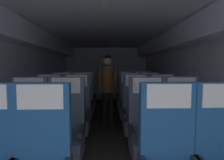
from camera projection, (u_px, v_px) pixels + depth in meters
ground at (106, 132)px, 3.73m from camera, size 3.49×7.92×0.02m
fuselage_shell at (106, 56)px, 3.88m from camera, size 3.37×7.57×2.16m
seat_b_left_window at (28, 134)px, 2.26m from camera, size 0.49×0.49×1.21m
seat_b_left_aisle at (65, 133)px, 2.28m from camera, size 0.49×0.49×1.21m
seat_b_right_aisle at (183, 132)px, 2.33m from camera, size 0.49×0.49×1.21m
seat_b_right_window at (148, 133)px, 2.30m from camera, size 0.49×0.49×1.21m
seat_c_left_window at (49, 115)px, 3.12m from camera, size 0.49×0.49×1.21m
seat_c_left_aisle at (76, 115)px, 3.13m from camera, size 0.49×0.49×1.21m
seat_c_right_aisle at (163, 115)px, 3.16m from camera, size 0.49×0.49×1.21m
seat_c_right_window at (136, 115)px, 3.15m from camera, size 0.49×0.49×1.21m
seat_d_left_window at (61, 105)px, 3.98m from camera, size 0.49×0.49×1.21m
seat_d_left_aisle at (82, 105)px, 3.99m from camera, size 0.49×0.49×1.21m
seat_d_right_aisle at (151, 105)px, 4.02m from camera, size 0.49×0.49×1.21m
seat_d_right_window at (130, 105)px, 4.01m from camera, size 0.49×0.49×1.21m
seat_e_left_window at (70, 98)px, 4.83m from camera, size 0.49×0.49×1.21m
seat_e_left_aisle at (86, 98)px, 4.84m from camera, size 0.49×0.49×1.21m
seat_e_right_aisle at (143, 98)px, 4.89m from camera, size 0.49×0.49×1.21m
seat_e_right_window at (126, 98)px, 4.88m from camera, size 0.49×0.49×1.21m
flight_attendant at (108, 82)px, 4.16m from camera, size 0.43×0.28×1.60m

